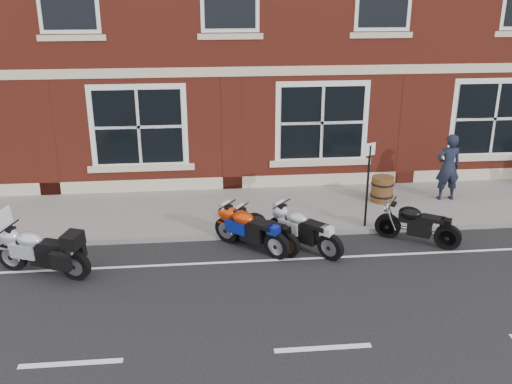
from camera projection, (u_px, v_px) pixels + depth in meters
ground at (293, 264)px, 12.06m from camera, size 80.00×80.00×0.00m
sidewalk at (275, 209)px, 14.84m from camera, size 30.00×3.00×0.12m
kerb at (283, 234)px, 13.37m from camera, size 30.00×0.16×0.12m
moto_touring_silver at (40, 248)px, 11.45m from camera, size 2.01×0.93×1.39m
moto_sport_red at (251, 228)px, 12.55m from camera, size 1.55×1.46×0.90m
moto_sport_black at (263, 229)px, 12.60m from camera, size 1.46×1.33×0.84m
moto_sport_silver at (304, 228)px, 12.54m from camera, size 1.44×1.59×0.91m
moto_naked_black at (416, 222)px, 12.88m from camera, size 1.68×1.18×0.87m
pedestrian_left at (448, 167)px, 15.07m from camera, size 0.66×0.44×1.79m
barrel_planter at (382, 189)px, 15.11m from camera, size 0.61×0.61×0.67m
parking_sign at (368, 179)px, 13.25m from camera, size 0.27×0.13×2.05m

